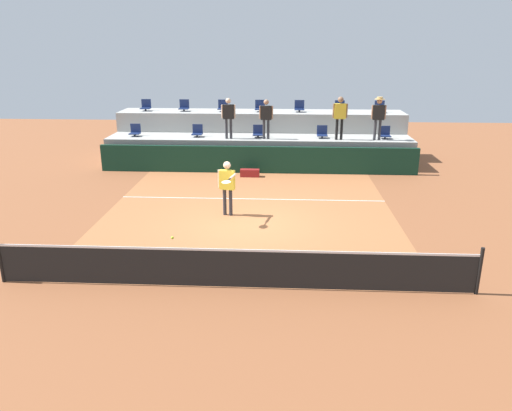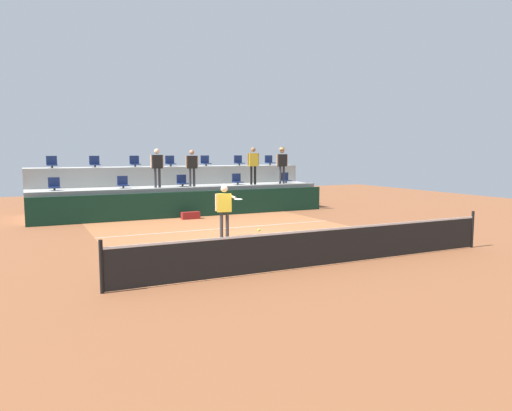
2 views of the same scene
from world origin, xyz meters
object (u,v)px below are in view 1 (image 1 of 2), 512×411
at_px(stadium_chair_upper_left, 184,106).
at_px(stadium_chair_upper_far_right, 380,108).
at_px(stadium_chair_upper_mid_right, 299,107).
at_px(tennis_player, 227,183).
at_px(stadium_chair_upper_far_left, 146,106).
at_px(stadium_chair_lower_far_right, 385,133).
at_px(stadium_chair_lower_left, 197,132).
at_px(stadium_chair_upper_right, 340,107).
at_px(equipment_bag, 250,173).
at_px(spectator_with_hat, 379,114).
at_px(stadium_chair_lower_right, 322,133).
at_px(spectator_leaning_on_rail, 266,115).
at_px(stadium_chair_lower_center, 258,132).
at_px(tennis_ball, 172,238).
at_px(spectator_in_grey, 340,114).
at_px(stadium_chair_upper_mid_left, 223,107).
at_px(stadium_chair_lower_far_left, 135,131).
at_px(stadium_chair_upper_center, 260,107).
at_px(spectator_in_white, 228,114).

xyz_separation_m(stadium_chair_upper_left, stadium_chair_upper_far_right, (8.91, 0.00, 0.00)).
bearing_deg(stadium_chair_upper_mid_right, tennis_player, -106.09).
bearing_deg(stadium_chair_upper_far_left, stadium_chair_upper_left, 0.00).
bearing_deg(stadium_chair_upper_far_left, stadium_chair_lower_far_right, -9.59).
bearing_deg(stadium_chair_upper_left, tennis_player, -70.87).
bearing_deg(stadium_chair_upper_far_right, stadium_chair_lower_left, -167.35).
height_order(stadium_chair_upper_right, equipment_bag, stadium_chair_upper_right).
xyz_separation_m(stadium_chair_upper_far_right, equipment_bag, (-5.64, -3.67, -2.16)).
distance_m(stadium_chair_upper_far_left, spectator_with_hat, 10.48).
distance_m(stadium_chair_upper_far_right, tennis_player, 10.36).
height_order(stadium_chair_lower_right, stadium_chair_upper_left, stadium_chair_upper_left).
xyz_separation_m(stadium_chair_lower_right, spectator_leaning_on_rail, (-2.37, -0.38, 0.77)).
height_order(stadium_chair_lower_center, stadium_chair_lower_right, same).
height_order(stadium_chair_upper_far_right, tennis_ball, stadium_chair_upper_far_right).
bearing_deg(stadium_chair_lower_left, spectator_in_grey, -3.66).
bearing_deg(tennis_player, stadium_chair_upper_right, 63.12).
relative_size(stadium_chair_lower_center, stadium_chair_upper_right, 1.00).
relative_size(stadium_chair_upper_far_left, spectator_leaning_on_rail, 0.32).
height_order(stadium_chair_upper_mid_left, tennis_player, stadium_chair_upper_mid_left).
xyz_separation_m(stadium_chair_lower_center, stadium_chair_upper_mid_right, (1.79, 1.80, 0.85)).
bearing_deg(stadium_chair_lower_far_left, stadium_chair_upper_mid_left, 26.44).
height_order(stadium_chair_lower_center, spectator_with_hat, spectator_with_hat).
relative_size(spectator_in_grey, spectator_with_hat, 1.00).
bearing_deg(spectator_leaning_on_rail, stadium_chair_upper_right, 33.82).
height_order(stadium_chair_upper_far_left, stadium_chair_upper_mid_left, same).
height_order(stadium_chair_upper_center, stadium_chair_upper_far_right, same).
distance_m(stadium_chair_upper_center, stadium_chair_upper_mid_right, 1.80).
height_order(stadium_chair_upper_left, stadium_chair_upper_mid_left, same).
xyz_separation_m(stadium_chair_upper_far_left, stadium_chair_upper_right, (8.90, 0.00, 0.00)).
bearing_deg(spectator_in_white, spectator_with_hat, 0.00).
height_order(stadium_chair_lower_far_left, stadium_chair_upper_center, stadium_chair_upper_center).
relative_size(spectator_in_grey, equipment_bag, 2.33).
xyz_separation_m(tennis_player, spectator_in_white, (-0.60, 6.15, 1.22)).
distance_m(stadium_chair_lower_center, stadium_chair_upper_left, 4.03).
height_order(stadium_chair_lower_left, stadium_chair_lower_far_right, same).
height_order(stadium_chair_upper_left, spectator_leaning_on_rail, spectator_leaning_on_rail).
xyz_separation_m(spectator_with_hat, equipment_bag, (-5.20, -1.49, -2.19)).
xyz_separation_m(stadium_chair_upper_far_right, spectator_leaning_on_rail, (-5.05, -2.18, -0.08)).
relative_size(stadium_chair_upper_right, spectator_leaning_on_rail, 0.32).
xyz_separation_m(stadium_chair_upper_left, spectator_in_grey, (6.89, -2.18, 0.01)).
height_order(stadium_chair_upper_center, stadium_chair_upper_mid_right, same).
distance_m(stadium_chair_lower_left, tennis_player, 6.85).
xyz_separation_m(stadium_chair_upper_right, stadium_chair_upper_far_right, (1.79, 0.00, 0.00)).
height_order(stadium_chair_lower_far_right, spectator_in_white, spectator_in_white).
bearing_deg(stadium_chair_upper_far_left, stadium_chair_lower_far_left, -91.39).
relative_size(stadium_chair_lower_far_left, stadium_chair_upper_far_right, 1.00).
bearing_deg(stadium_chair_lower_center, stadium_chair_lower_far_right, 0.00).
xyz_separation_m(stadium_chair_upper_mid_right, stadium_chair_upper_right, (1.82, 0.00, 0.00)).
distance_m(stadium_chair_lower_center, spectator_leaning_on_rail, 0.93).
height_order(spectator_in_white, equipment_bag, spectator_in_white).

